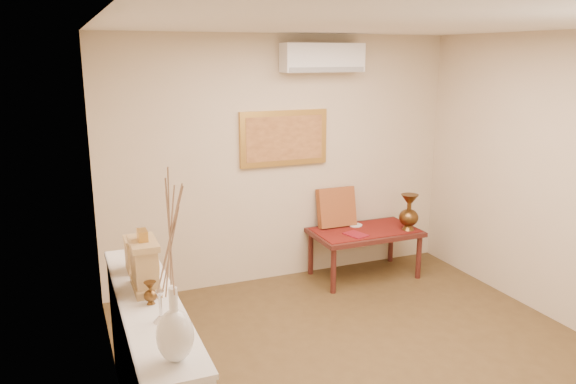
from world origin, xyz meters
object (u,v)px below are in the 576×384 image
display_ledge (152,367)px  wooden_chest (137,254)px  brass_urn_tall (409,208)px  low_table (365,236)px  mantel_clock (145,264)px  white_vase (172,268)px

display_ledge → wooden_chest: size_ratio=8.28×
brass_urn_tall → display_ledge: 3.57m
low_table → wooden_chest: bearing=-153.0°
display_ledge → wooden_chest: wooden_chest is taller
display_ledge → mantel_clock: bearing=85.5°
white_vase → display_ledge: white_vase is taller
mantel_clock → white_vase: bearing=-89.6°
mantel_clock → low_table: mantel_clock is taller
brass_urn_tall → mantel_clock: mantel_clock is taller
white_vase → wooden_chest: bearing=90.4°
brass_urn_tall → mantel_clock: size_ratio=1.21×
white_vase → display_ledge: 1.28m
wooden_chest → display_ledge: bearing=-91.1°
mantel_clock → low_table: 3.24m
wooden_chest → mantel_clock: bearing=-89.7°
brass_urn_tall → wooden_chest: wooden_chest is taller
display_ledge → mantel_clock: (0.01, 0.16, 0.66)m
wooden_chest → low_table: (2.66, 1.36, -0.62)m
brass_urn_tall → low_table: size_ratio=0.41×
brass_urn_tall → mantel_clock: 3.49m
display_ledge → wooden_chest: bearing=88.9°
brass_urn_tall → mantel_clock: (-3.11, -1.54, 0.35)m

